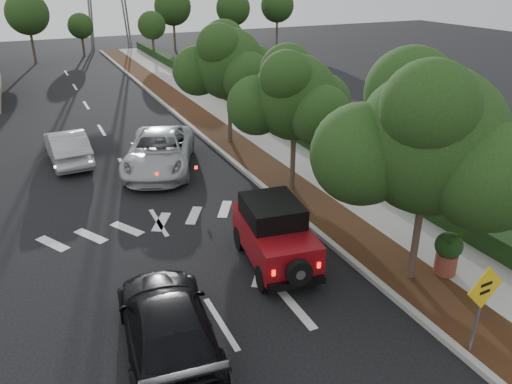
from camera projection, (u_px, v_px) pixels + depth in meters
ground at (221, 323)px, 12.52m from camera, size 120.00×120.00×0.00m
curb at (219, 150)px, 24.17m from camera, size 0.20×70.00×0.15m
planting_strip at (238, 148)px, 24.57m from camera, size 1.80×70.00×0.12m
sidewalk at (273, 142)px, 25.30m from camera, size 2.00×70.00×0.12m
hedge at (297, 132)px, 25.70m from camera, size 0.80×70.00×0.80m
transmission_tower at (112, 49)px, 54.49m from camera, size 7.00×4.00×28.00m
street_tree_near at (410, 280)px, 14.26m from camera, size 3.80×3.80×5.92m
street_tree_mid at (292, 190)px, 20.05m from camera, size 3.20×3.20×5.32m
street_tree_far at (230, 143)px, 25.42m from camera, size 3.40×3.40×5.62m
red_jeep at (273, 232)px, 14.80m from camera, size 2.14×3.96×1.96m
silver_suv_ahead at (159, 151)px, 21.80m from camera, size 4.74×6.52×1.65m
black_suv_oncoming at (167, 324)px, 11.39m from camera, size 2.56×5.16×1.44m
silver_sedan_oncoming at (67, 146)px, 22.62m from camera, size 1.79×4.59×1.49m
speed_hump_sign at (482, 298)px, 10.86m from camera, size 1.07×0.10×2.28m
terracotta_planter at (448, 249)px, 14.05m from camera, size 0.78×0.78×1.36m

